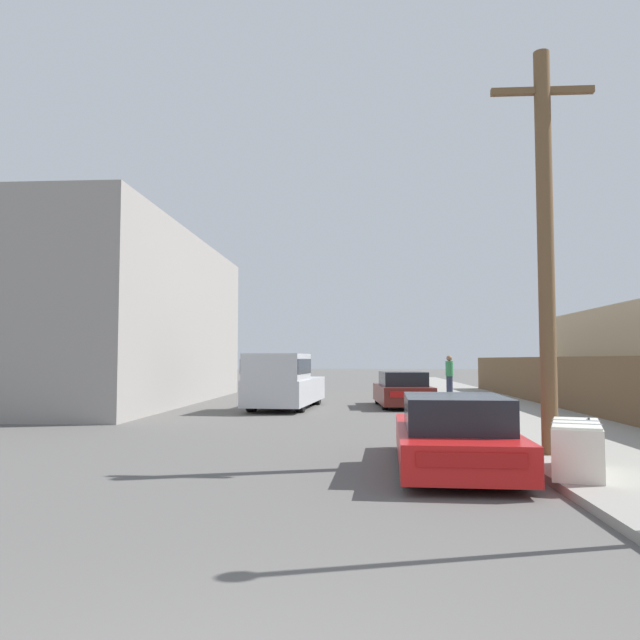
{
  "coord_description": "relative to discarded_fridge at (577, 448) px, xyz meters",
  "views": [
    {
      "loc": [
        0.59,
        -2.47,
        1.75
      ],
      "look_at": [
        -0.15,
        8.93,
        2.47
      ],
      "focal_mm": 35.0,
      "sensor_mm": 36.0,
      "label": 1
    }
  ],
  "objects": [
    {
      "name": "wooden_fence",
      "position": [
        3.56,
        9.69,
        0.49
      ],
      "size": [
        0.08,
        33.5,
        1.71
      ],
      "primitive_type": "cube",
      "color": "brown",
      "rests_on": "sidewalk_curb"
    },
    {
      "name": "pedestrian",
      "position": [
        0.91,
        19.24,
        0.57
      ],
      "size": [
        0.34,
        0.34,
        1.81
      ],
      "color": "#282D42",
      "rests_on": "sidewalk_curb"
    },
    {
      "name": "car_parked_mid",
      "position": [
        -1.56,
        13.9,
        0.13
      ],
      "size": [
        2.05,
        4.58,
        1.29
      ],
      "rotation": [
        0.0,
        0.0,
        0.06
      ],
      "color": "#5B1E19",
      "rests_on": "ground"
    },
    {
      "name": "parked_sports_car_red",
      "position": [
        -1.61,
        0.94,
        0.06
      ],
      "size": [
        1.96,
        4.73,
        1.18
      ],
      "rotation": [
        0.0,
        0.0,
        -0.04
      ],
      "color": "red",
      "rests_on": "ground"
    },
    {
      "name": "pickup_truck",
      "position": [
        -5.8,
        12.53,
        0.47
      ],
      "size": [
        2.43,
        5.87,
        1.93
      ],
      "rotation": [
        0.0,
        0.0,
        3.06
      ],
      "color": "silver",
      "rests_on": "ground"
    },
    {
      "name": "building_left_block",
      "position": [
        -13.09,
        15.28,
        2.84
      ],
      "size": [
        7.0,
        16.37,
        6.65
      ],
      "primitive_type": "cube",
      "color": "gray",
      "rests_on": "ground"
    },
    {
      "name": "utility_pole",
      "position": [
        0.16,
        1.82,
        3.32
      ],
      "size": [
        1.8,
        0.28,
        7.12
      ],
      "color": "brown",
      "rests_on": "sidewalk_curb"
    },
    {
      "name": "sidewalk_curb",
      "position": [
        1.61,
        16.73,
        -0.42
      ],
      "size": [
        4.2,
        63.0,
        0.12
      ],
      "primitive_type": "cube",
      "color": "gray",
      "rests_on": "ground"
    },
    {
      "name": "discarded_fridge",
      "position": [
        0.0,
        0.0,
        0.0
      ],
      "size": [
        1.14,
        1.81,
        0.75
      ],
      "rotation": [
        0.0,
        0.0,
        -0.31
      ],
      "color": "silver",
      "rests_on": "sidewalk_curb"
    }
  ]
}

